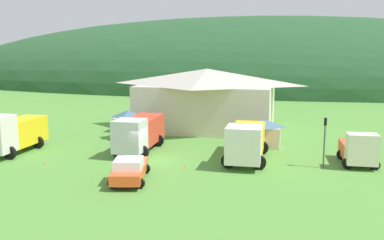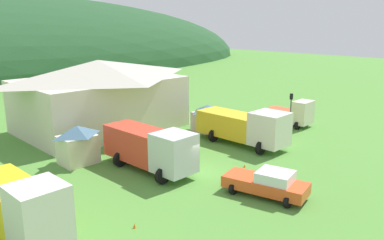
{
  "view_description": "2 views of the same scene",
  "coord_description": "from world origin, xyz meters",
  "px_view_note": "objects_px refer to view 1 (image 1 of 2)",
  "views": [
    {
      "loc": [
        11.15,
        -31.39,
        8.74
      ],
      "look_at": [
        2.75,
        3.38,
        2.88
      ],
      "focal_mm": 39.78,
      "sensor_mm": 36.0,
      "label": 1
    },
    {
      "loc": [
        -18.04,
        -17.84,
        10.3
      ],
      "look_at": [
        2.47,
        3.05,
        2.89
      ],
      "focal_mm": 36.53,
      "sensor_mm": 36.0,
      "label": 2
    }
  ],
  "objects_px": {
    "tow_truck_silver": "(139,132)",
    "play_shed_pink": "(265,133)",
    "traffic_cone_mid_row": "(45,164)",
    "heavy_rig_striped": "(246,140)",
    "traffic_light_east": "(325,137)",
    "traffic_cone_near_pickup": "(185,168)",
    "depot_building": "(207,98)",
    "service_pickup_orange": "(130,169)",
    "light_truck_cream": "(359,149)",
    "flatbed_truck_yellow": "(13,132)",
    "play_shed_cream": "(129,124)"
  },
  "relations": [
    {
      "from": "tow_truck_silver",
      "to": "play_shed_pink",
      "type": "bearing_deg",
      "value": 110.93
    },
    {
      "from": "traffic_cone_mid_row",
      "to": "play_shed_pink",
      "type": "bearing_deg",
      "value": 32.0
    },
    {
      "from": "play_shed_pink",
      "to": "tow_truck_silver",
      "type": "relative_size",
      "value": 0.38
    },
    {
      "from": "play_shed_pink",
      "to": "heavy_rig_striped",
      "type": "xyz_separation_m",
      "value": [
        -1.12,
        -5.45,
        0.39
      ]
    },
    {
      "from": "heavy_rig_striped",
      "to": "traffic_light_east",
      "type": "xyz_separation_m",
      "value": [
        5.89,
        -0.68,
        0.67
      ]
    },
    {
      "from": "tow_truck_silver",
      "to": "traffic_light_east",
      "type": "xyz_separation_m",
      "value": [
        15.33,
        -1.69,
        0.61
      ]
    },
    {
      "from": "tow_truck_silver",
      "to": "traffic_cone_near_pickup",
      "type": "bearing_deg",
      "value": 48.67
    },
    {
      "from": "depot_building",
      "to": "service_pickup_orange",
      "type": "bearing_deg",
      "value": -93.11
    },
    {
      "from": "service_pickup_orange",
      "to": "play_shed_pink",
      "type": "bearing_deg",
      "value": 133.73
    },
    {
      "from": "light_truck_cream",
      "to": "traffic_cone_mid_row",
      "type": "height_order",
      "value": "light_truck_cream"
    },
    {
      "from": "tow_truck_silver",
      "to": "traffic_cone_mid_row",
      "type": "xyz_separation_m",
      "value": [
        -5.64,
        -5.68,
        -1.76
      ]
    },
    {
      "from": "traffic_cone_near_pickup",
      "to": "traffic_cone_mid_row",
      "type": "xyz_separation_m",
      "value": [
        -10.86,
        -1.39,
        0.0
      ]
    },
    {
      "from": "flatbed_truck_yellow",
      "to": "traffic_cone_mid_row",
      "type": "xyz_separation_m",
      "value": [
        4.6,
        -2.52,
        -1.83
      ]
    },
    {
      "from": "play_shed_cream",
      "to": "tow_truck_silver",
      "type": "distance_m",
      "value": 5.75
    },
    {
      "from": "heavy_rig_striped",
      "to": "light_truck_cream",
      "type": "height_order",
      "value": "heavy_rig_striped"
    },
    {
      "from": "heavy_rig_striped",
      "to": "service_pickup_orange",
      "type": "xyz_separation_m",
      "value": [
        -7.05,
        -7.2,
        -0.86
      ]
    },
    {
      "from": "heavy_rig_striped",
      "to": "light_truck_cream",
      "type": "distance_m",
      "value": 8.57
    },
    {
      "from": "depot_building",
      "to": "play_shed_pink",
      "type": "height_order",
      "value": "depot_building"
    },
    {
      "from": "heavy_rig_striped",
      "to": "traffic_cone_near_pickup",
      "type": "distance_m",
      "value": 5.61
    },
    {
      "from": "light_truck_cream",
      "to": "traffic_light_east",
      "type": "height_order",
      "value": "traffic_light_east"
    },
    {
      "from": "depot_building",
      "to": "flatbed_truck_yellow",
      "type": "xyz_separation_m",
      "value": [
        -13.75,
        -15.38,
        -1.65
      ]
    },
    {
      "from": "heavy_rig_striped",
      "to": "flatbed_truck_yellow",
      "type": "bearing_deg",
      "value": -85.38
    },
    {
      "from": "play_shed_cream",
      "to": "traffic_light_east",
      "type": "xyz_separation_m",
      "value": [
        18.29,
        -6.61,
        0.86
      ]
    },
    {
      "from": "tow_truck_silver",
      "to": "heavy_rig_striped",
      "type": "relative_size",
      "value": 0.93
    },
    {
      "from": "heavy_rig_striped",
      "to": "traffic_cone_near_pickup",
      "type": "bearing_deg",
      "value": -53.78
    },
    {
      "from": "depot_building",
      "to": "play_shed_pink",
      "type": "xyz_separation_m",
      "value": [
        7.05,
        -7.79,
        -2.18
      ]
    },
    {
      "from": "traffic_cone_near_pickup",
      "to": "traffic_cone_mid_row",
      "type": "bearing_deg",
      "value": -172.71
    },
    {
      "from": "play_shed_pink",
      "to": "traffic_cone_mid_row",
      "type": "distance_m",
      "value": 19.15
    },
    {
      "from": "flatbed_truck_yellow",
      "to": "service_pickup_orange",
      "type": "height_order",
      "value": "flatbed_truck_yellow"
    },
    {
      "from": "heavy_rig_striped",
      "to": "service_pickup_orange",
      "type": "height_order",
      "value": "heavy_rig_striped"
    },
    {
      "from": "service_pickup_orange",
      "to": "heavy_rig_striped",
      "type": "bearing_deg",
      "value": 122.17
    },
    {
      "from": "depot_building",
      "to": "traffic_cone_mid_row",
      "type": "xyz_separation_m",
      "value": [
        -9.15,
        -17.91,
        -3.48
      ]
    },
    {
      "from": "traffic_cone_near_pickup",
      "to": "heavy_rig_striped",
      "type": "bearing_deg",
      "value": 37.81
    },
    {
      "from": "flatbed_truck_yellow",
      "to": "service_pickup_orange",
      "type": "xyz_separation_m",
      "value": [
        12.64,
        -5.05,
        -1.0
      ]
    },
    {
      "from": "flatbed_truck_yellow",
      "to": "light_truck_cream",
      "type": "distance_m",
      "value": 28.36
    },
    {
      "from": "traffic_cone_mid_row",
      "to": "traffic_cone_near_pickup",
      "type": "bearing_deg",
      "value": 7.29
    },
    {
      "from": "traffic_cone_near_pickup",
      "to": "play_shed_pink",
      "type": "bearing_deg",
      "value": 58.52
    },
    {
      "from": "traffic_cone_near_pickup",
      "to": "traffic_cone_mid_row",
      "type": "height_order",
      "value": "traffic_cone_mid_row"
    },
    {
      "from": "depot_building",
      "to": "heavy_rig_striped",
      "type": "relative_size",
      "value": 1.87
    },
    {
      "from": "flatbed_truck_yellow",
      "to": "traffic_light_east",
      "type": "relative_size",
      "value": 1.79
    },
    {
      "from": "traffic_light_east",
      "to": "traffic_cone_near_pickup",
      "type": "xyz_separation_m",
      "value": [
        -10.12,
        -2.6,
        -2.36
      ]
    },
    {
      "from": "heavy_rig_striped",
      "to": "traffic_cone_mid_row",
      "type": "distance_m",
      "value": 15.88
    },
    {
      "from": "play_shed_pink",
      "to": "light_truck_cream",
      "type": "relative_size",
      "value": 0.61
    },
    {
      "from": "depot_building",
      "to": "traffic_cone_near_pickup",
      "type": "relative_size",
      "value": 32.14
    },
    {
      "from": "flatbed_truck_yellow",
      "to": "traffic_cone_mid_row",
      "type": "height_order",
      "value": "flatbed_truck_yellow"
    },
    {
      "from": "tow_truck_silver",
      "to": "traffic_light_east",
      "type": "bearing_deg",
      "value": 81.83
    },
    {
      "from": "depot_building",
      "to": "tow_truck_silver",
      "type": "height_order",
      "value": "depot_building"
    },
    {
      "from": "service_pickup_orange",
      "to": "traffic_cone_mid_row",
      "type": "relative_size",
      "value": 10.36
    },
    {
      "from": "depot_building",
      "to": "play_shed_cream",
      "type": "xyz_separation_m",
      "value": [
        -6.46,
        -7.31,
        -1.98
      ]
    },
    {
      "from": "depot_building",
      "to": "play_shed_cream",
      "type": "height_order",
      "value": "depot_building"
    }
  ]
}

